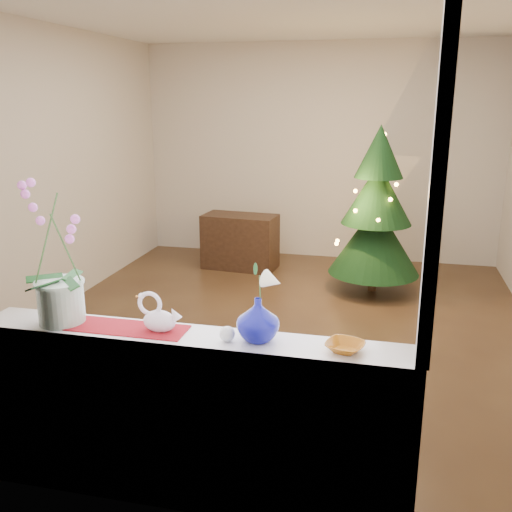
{
  "coord_description": "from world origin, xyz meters",
  "views": [
    {
      "loc": [
        0.9,
        -4.79,
        2.03
      ],
      "look_at": [
        0.1,
        -1.4,
        1.06
      ],
      "focal_mm": 40.0,
      "sensor_mm": 36.0,
      "label": 1
    }
  ],
  "objects_px": {
    "swan": "(159,313)",
    "amber_dish": "(345,347)",
    "orchid_pot": "(56,253)",
    "paperweight": "(227,334)",
    "side_table": "(240,242)",
    "blue_vase": "(258,316)",
    "xmas_tree": "(376,210)"
  },
  "relations": [
    {
      "from": "orchid_pot",
      "to": "blue_vase",
      "type": "relative_size",
      "value": 3.02
    },
    {
      "from": "blue_vase",
      "to": "xmas_tree",
      "type": "relative_size",
      "value": 0.14
    },
    {
      "from": "swan",
      "to": "xmas_tree",
      "type": "height_order",
      "value": "xmas_tree"
    },
    {
      "from": "blue_vase",
      "to": "side_table",
      "type": "relative_size",
      "value": 0.28
    },
    {
      "from": "amber_dish",
      "to": "xmas_tree",
      "type": "bearing_deg",
      "value": 89.45
    },
    {
      "from": "swan",
      "to": "paperweight",
      "type": "bearing_deg",
      "value": -28.81
    },
    {
      "from": "paperweight",
      "to": "amber_dish",
      "type": "height_order",
      "value": "paperweight"
    },
    {
      "from": "orchid_pot",
      "to": "amber_dish",
      "type": "xyz_separation_m",
      "value": [
        1.44,
        -0.02,
        -0.35
      ]
    },
    {
      "from": "blue_vase",
      "to": "paperweight",
      "type": "relative_size",
      "value": 3.24
    },
    {
      "from": "amber_dish",
      "to": "side_table",
      "type": "relative_size",
      "value": 0.17
    },
    {
      "from": "xmas_tree",
      "to": "amber_dish",
      "type": "bearing_deg",
      "value": -90.55
    },
    {
      "from": "orchid_pot",
      "to": "blue_vase",
      "type": "bearing_deg",
      "value": 0.63
    },
    {
      "from": "paperweight",
      "to": "amber_dish",
      "type": "relative_size",
      "value": 0.51
    },
    {
      "from": "orchid_pot",
      "to": "side_table",
      "type": "distance_m",
      "value": 4.22
    },
    {
      "from": "swan",
      "to": "blue_vase",
      "type": "bearing_deg",
      "value": -21.78
    },
    {
      "from": "xmas_tree",
      "to": "side_table",
      "type": "relative_size",
      "value": 2.01
    },
    {
      "from": "orchid_pot",
      "to": "amber_dish",
      "type": "relative_size",
      "value": 4.98
    },
    {
      "from": "blue_vase",
      "to": "xmas_tree",
      "type": "height_order",
      "value": "xmas_tree"
    },
    {
      "from": "swan",
      "to": "paperweight",
      "type": "height_order",
      "value": "swan"
    },
    {
      "from": "paperweight",
      "to": "xmas_tree",
      "type": "relative_size",
      "value": 0.04
    },
    {
      "from": "swan",
      "to": "side_table",
      "type": "xyz_separation_m",
      "value": [
        -0.68,
        4.1,
        -0.68
      ]
    },
    {
      "from": "amber_dish",
      "to": "blue_vase",
      "type": "bearing_deg",
      "value": 176.27
    },
    {
      "from": "blue_vase",
      "to": "paperweight",
      "type": "bearing_deg",
      "value": -161.81
    },
    {
      "from": "amber_dish",
      "to": "xmas_tree",
      "type": "height_order",
      "value": "xmas_tree"
    },
    {
      "from": "orchid_pot",
      "to": "blue_vase",
      "type": "xyz_separation_m",
      "value": [
        1.03,
        0.01,
        -0.25
      ]
    },
    {
      "from": "swan",
      "to": "amber_dish",
      "type": "distance_m",
      "value": 0.91
    },
    {
      "from": "side_table",
      "to": "swan",
      "type": "bearing_deg",
      "value": -75.31
    },
    {
      "from": "swan",
      "to": "xmas_tree",
      "type": "bearing_deg",
      "value": 52.92
    },
    {
      "from": "side_table",
      "to": "amber_dish",
      "type": "bearing_deg",
      "value": -63.66
    },
    {
      "from": "orchid_pot",
      "to": "blue_vase",
      "type": "height_order",
      "value": "orchid_pot"
    },
    {
      "from": "orchid_pot",
      "to": "paperweight",
      "type": "distance_m",
      "value": 0.95
    },
    {
      "from": "xmas_tree",
      "to": "paperweight",
      "type": "bearing_deg",
      "value": -99.15
    }
  ]
}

